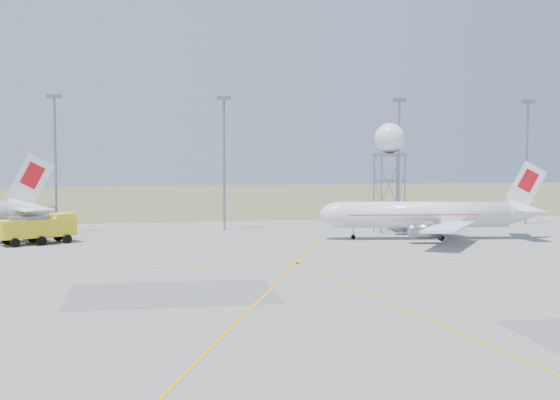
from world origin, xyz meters
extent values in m
plane|color=gray|center=(0.00, 0.00, 0.00)|extent=(400.00, 400.00, 0.00)
cube|color=#596135|center=(0.00, 140.00, 0.01)|extent=(400.00, 120.00, 0.03)
cylinder|color=gray|center=(-35.00, 66.00, 10.00)|extent=(0.36, 0.36, 20.00)
cube|color=gray|center=(-35.00, 66.00, 20.20)|extent=(2.20, 0.50, 0.60)
cylinder|color=gray|center=(-10.00, 66.00, 10.00)|extent=(0.36, 0.36, 20.00)
cube|color=gray|center=(-10.00, 66.00, 20.20)|extent=(2.20, 0.50, 0.60)
cylinder|color=gray|center=(18.00, 66.00, 10.00)|extent=(0.36, 0.36, 20.00)
cube|color=gray|center=(18.00, 66.00, 20.20)|extent=(2.20, 0.50, 0.60)
cylinder|color=gray|center=(40.00, 66.00, 10.00)|extent=(0.36, 0.36, 20.00)
cube|color=gray|center=(40.00, 66.00, 20.20)|extent=(2.20, 0.50, 0.60)
cylinder|color=white|center=(16.16, 49.53, 3.42)|extent=(23.65, 6.61, 3.60)
ellipsoid|color=white|center=(4.56, 51.05, 3.42)|extent=(6.17, 4.32, 3.60)
cube|color=black|center=(3.49, 51.19, 3.96)|extent=(1.61, 2.14, 0.88)
cone|color=white|center=(30.43, 47.66, 3.69)|extent=(5.82, 4.27, 3.60)
cube|color=white|center=(30.43, 47.66, 7.47)|extent=(5.75, 1.02, 6.77)
cube|color=red|center=(30.60, 47.64, 8.09)|extent=(3.11, 0.71, 3.47)
cube|color=white|center=(30.35, 50.57, 4.14)|extent=(3.50, 5.28, 0.16)
cube|color=white|center=(29.61, 44.87, 4.14)|extent=(3.50, 5.28, 0.16)
cube|color=white|center=(18.55, 57.38, 2.52)|extent=(8.67, 15.02, 0.32)
cube|color=white|center=(16.44, 41.33, 2.52)|extent=(11.54, 14.39, 0.32)
cylinder|color=slate|center=(15.94, 54.82, 1.71)|extent=(4.01, 2.54, 2.07)
cylinder|color=slate|center=(14.59, 44.48, 1.71)|extent=(4.01, 2.54, 2.07)
cube|color=red|center=(14.37, 49.77, 3.51)|extent=(18.31, 5.94, 0.11)
cylinder|color=black|center=(6.35, 50.82, 0.40)|extent=(0.71, 0.71, 0.81)
cube|color=black|center=(17.94, 49.30, 0.40)|extent=(1.59, 5.47, 0.81)
cylinder|color=gray|center=(17.94, 49.30, 0.81)|extent=(0.24, 0.24, 1.62)
cone|color=white|center=(-37.23, 56.12, 4.08)|extent=(6.77, 5.35, 3.98)
cube|color=white|center=(-37.23, 56.12, 8.25)|extent=(6.24, 1.89, 7.48)
cube|color=red|center=(-37.03, 56.17, 8.95)|extent=(3.40, 1.19, 3.84)
cube|color=white|center=(-38.51, 59.08, 4.57)|extent=(4.46, 6.09, 0.18)
cube|color=white|center=(-36.91, 52.92, 4.57)|extent=(4.46, 6.09, 0.18)
cylinder|color=gray|center=(11.98, 56.07, 5.86)|extent=(0.22, 0.22, 11.72)
cylinder|color=gray|center=(15.59, 56.07, 5.86)|extent=(0.22, 0.22, 11.72)
cylinder|color=gray|center=(15.59, 59.68, 5.86)|extent=(0.22, 0.22, 11.72)
cylinder|color=gray|center=(11.98, 59.68, 5.86)|extent=(0.22, 0.22, 11.72)
cube|color=gray|center=(13.78, 57.88, 11.72)|extent=(4.21, 4.21, 0.23)
sphere|color=white|center=(13.78, 57.88, 14.06)|extent=(4.51, 4.51, 4.51)
cube|color=yellow|center=(-36.17, 52.95, 2.16)|extent=(10.14, 7.20, 2.37)
cube|color=yellow|center=(-33.07, 54.48, 3.13)|extent=(3.66, 3.86, 1.51)
cube|color=black|center=(-32.39, 54.82, 3.24)|extent=(1.34, 2.56, 1.08)
cube|color=gray|center=(-37.13, 52.48, 3.56)|extent=(5.99, 4.71, 0.43)
camera|label=1|loc=(-22.54, -53.14, 12.97)|focal=50.00mm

